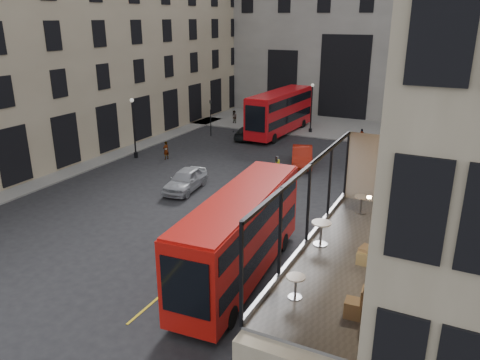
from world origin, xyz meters
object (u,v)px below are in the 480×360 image
at_px(pedestrian_c, 362,137).
at_px(cafe_table_mid, 321,230).
at_px(pedestrian_b, 283,128).
at_px(cafe_chair_c, 368,254).
at_px(traffic_light_far, 211,113).
at_px(street_lamp_b, 311,111).
at_px(cafe_chair_b, 364,257).
at_px(car_b, 302,156).
at_px(pedestrian_d, 414,139).
at_px(pedestrian_e, 166,150).
at_px(traffic_light_near, 276,177).
at_px(bus_near, 240,232).
at_px(car_c, 248,133).
at_px(car_a, 185,180).
at_px(street_lamp_a, 134,131).
at_px(pedestrian_a, 234,118).
at_px(cafe_table_far, 361,202).
at_px(cyclist, 278,172).
at_px(cafe_table_near, 296,284).
at_px(bus_far, 280,110).
at_px(cafe_chair_d, 401,208).
at_px(bicycle, 249,182).
at_px(cafe_chair_a, 354,307).

distance_m(pedestrian_c, cafe_table_mid, 32.20).
height_order(pedestrian_b, cafe_chair_c, cafe_chair_c).
bearing_deg(cafe_chair_c, traffic_light_far, 128.06).
xyz_separation_m(street_lamp_b, cafe_chair_b, (13.04, -34.44, 2.44)).
relative_size(car_b, pedestrian_d, 2.43).
bearing_deg(pedestrian_e, cafe_table_mid, 60.06).
xyz_separation_m(street_lamp_b, pedestrian_b, (-2.32, -2.29, -1.59)).
relative_size(traffic_light_near, bus_near, 0.35).
xyz_separation_m(car_c, cafe_table_mid, (16.43, -28.47, 4.51)).
bearing_deg(street_lamp_b, car_a, -96.66).
distance_m(street_lamp_a, cafe_table_mid, 28.75).
height_order(car_a, cafe_table_mid, cafe_table_mid).
xyz_separation_m(traffic_light_far, street_lamp_b, (9.00, 6.00, -0.03)).
height_order(street_lamp_a, pedestrian_c, street_lamp_a).
height_order(bus_near, car_a, bus_near).
bearing_deg(pedestrian_a, cafe_chair_b, -46.94).
bearing_deg(pedestrian_c, car_a, 36.25).
bearing_deg(car_a, cafe_table_far, -39.81).
bearing_deg(pedestrian_b, traffic_light_near, -96.71).
bearing_deg(pedestrian_a, cyclist, -43.61).
relative_size(car_c, cafe_table_far, 6.15).
xyz_separation_m(cafe_table_near, cafe_table_far, (0.26, 6.74, 0.03)).
distance_m(pedestrian_e, cafe_chair_b, 28.99).
bearing_deg(car_b, car_c, 123.46).
xyz_separation_m(pedestrian_a, cafe_chair_c, (22.48, -34.38, 4.07)).
height_order(cafe_table_near, cafe_chair_c, cafe_chair_c).
distance_m(bus_far, cafe_table_far, 32.28).
bearing_deg(car_a, traffic_light_near, -14.18).
height_order(street_lamp_a, pedestrian_d, street_lamp_a).
height_order(cafe_chair_b, cafe_chair_d, cafe_chair_d).
bearing_deg(pedestrian_c, bicycle, 45.35).
distance_m(cafe_table_near, cafe_chair_b, 3.04).
distance_m(street_lamp_a, car_b, 14.88).
bearing_deg(cafe_chair_d, car_a, 151.14).
xyz_separation_m(car_b, pedestrian_d, (7.78, 9.44, 0.20)).
xyz_separation_m(car_b, cafe_table_far, (8.94, -18.95, 4.29)).
bearing_deg(cafe_chair_d, pedestrian_a, 127.34).
bearing_deg(cafe_chair_b, car_c, 121.78).
distance_m(street_lamp_a, cafe_chair_b, 30.39).
xyz_separation_m(cafe_chair_a, cafe_chair_c, (-0.29, 3.05, 0.02)).
bearing_deg(cafe_chair_b, cafe_chair_c, 61.24).
xyz_separation_m(car_a, pedestrian_a, (-6.89, 21.15, 0.03)).
relative_size(bus_far, pedestrian_c, 7.39).
bearing_deg(pedestrian_d, bus_far, 71.84).
relative_size(cyclist, cafe_table_near, 2.88).
relative_size(car_c, cafe_chair_d, 4.89).
xyz_separation_m(bus_near, cafe_chair_c, (6.63, -4.21, 2.49)).
bearing_deg(pedestrian_c, bus_near, 61.64).
xyz_separation_m(car_c, pedestrian_c, (11.04, 2.98, 0.14)).
bearing_deg(street_lamp_b, cafe_chair_b, -69.26).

